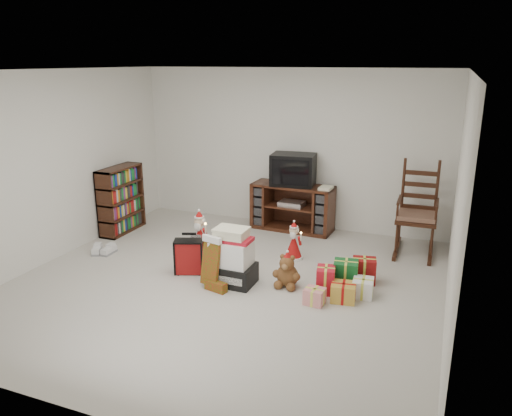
{
  "coord_description": "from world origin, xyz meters",
  "views": [
    {
      "loc": [
        2.39,
        -5.01,
        2.6
      ],
      "look_at": [
        0.17,
        0.6,
        0.81
      ],
      "focal_mm": 35.0,
      "sensor_mm": 36.0,
      "label": 1
    }
  ],
  "objects_px": {
    "rocking_chair": "(417,220)",
    "teddy_bear": "(287,273)",
    "red_suitcase": "(189,257)",
    "bookshelf": "(121,201)",
    "tv_stand": "(292,207)",
    "mrs_claus_figurine": "(200,237)",
    "sneaker_pair": "(103,250)",
    "gift_cluster": "(343,281)",
    "gift_pile": "(232,260)",
    "crt_television": "(293,170)",
    "santa_figurine": "(294,244)"
  },
  "relations": [
    {
      "from": "sneaker_pair",
      "to": "bookshelf",
      "type": "bearing_deg",
      "value": 93.71
    },
    {
      "from": "bookshelf",
      "to": "gift_cluster",
      "type": "relative_size",
      "value": 0.98
    },
    {
      "from": "rocking_chair",
      "to": "mrs_claus_figurine",
      "type": "height_order",
      "value": "rocking_chair"
    },
    {
      "from": "bookshelf",
      "to": "gift_pile",
      "type": "distance_m",
      "value": 2.66
    },
    {
      "from": "tv_stand",
      "to": "mrs_claus_figurine",
      "type": "bearing_deg",
      "value": -117.17
    },
    {
      "from": "sneaker_pair",
      "to": "rocking_chair",
      "type": "bearing_deg",
      "value": 7.36
    },
    {
      "from": "red_suitcase",
      "to": "bookshelf",
      "type": "bearing_deg",
      "value": 128.26
    },
    {
      "from": "gift_pile",
      "to": "crt_television",
      "type": "distance_m",
      "value": 2.3
    },
    {
      "from": "tv_stand",
      "to": "santa_figurine",
      "type": "height_order",
      "value": "tv_stand"
    },
    {
      "from": "gift_pile",
      "to": "teddy_bear",
      "type": "height_order",
      "value": "gift_pile"
    },
    {
      "from": "teddy_bear",
      "to": "gift_pile",
      "type": "bearing_deg",
      "value": -165.86
    },
    {
      "from": "red_suitcase",
      "to": "teddy_bear",
      "type": "distance_m",
      "value": 1.28
    },
    {
      "from": "teddy_bear",
      "to": "crt_television",
      "type": "height_order",
      "value": "crt_television"
    },
    {
      "from": "tv_stand",
      "to": "gift_pile",
      "type": "distance_m",
      "value": 2.19
    },
    {
      "from": "bookshelf",
      "to": "gift_pile",
      "type": "height_order",
      "value": "bookshelf"
    },
    {
      "from": "bookshelf",
      "to": "mrs_claus_figurine",
      "type": "relative_size",
      "value": 1.62
    },
    {
      "from": "mrs_claus_figurine",
      "to": "crt_television",
      "type": "height_order",
      "value": "crt_television"
    },
    {
      "from": "red_suitcase",
      "to": "crt_television",
      "type": "distance_m",
      "value": 2.35
    },
    {
      "from": "red_suitcase",
      "to": "sneaker_pair",
      "type": "relative_size",
      "value": 1.57
    },
    {
      "from": "tv_stand",
      "to": "crt_television",
      "type": "distance_m",
      "value": 0.61
    },
    {
      "from": "teddy_bear",
      "to": "tv_stand",
      "type": "bearing_deg",
      "value": 106.08
    },
    {
      "from": "teddy_bear",
      "to": "gift_cluster",
      "type": "relative_size",
      "value": 0.38
    },
    {
      "from": "mrs_claus_figurine",
      "to": "gift_cluster",
      "type": "height_order",
      "value": "mrs_claus_figurine"
    },
    {
      "from": "bookshelf",
      "to": "rocking_chair",
      "type": "xyz_separation_m",
      "value": [
        4.36,
        0.8,
        -0.04
      ]
    },
    {
      "from": "bookshelf",
      "to": "crt_television",
      "type": "relative_size",
      "value": 1.46
    },
    {
      "from": "mrs_claus_figurine",
      "to": "crt_television",
      "type": "distance_m",
      "value": 1.87
    },
    {
      "from": "tv_stand",
      "to": "bookshelf",
      "type": "distance_m",
      "value": 2.69
    },
    {
      "from": "crt_television",
      "to": "rocking_chair",
      "type": "bearing_deg",
      "value": -14.02
    },
    {
      "from": "gift_cluster",
      "to": "crt_television",
      "type": "xyz_separation_m",
      "value": [
        -1.23,
        1.91,
        0.85
      ]
    },
    {
      "from": "tv_stand",
      "to": "mrs_claus_figurine",
      "type": "relative_size",
      "value": 2.05
    },
    {
      "from": "red_suitcase",
      "to": "crt_television",
      "type": "height_order",
      "value": "crt_television"
    },
    {
      "from": "tv_stand",
      "to": "rocking_chair",
      "type": "height_order",
      "value": "rocking_chair"
    },
    {
      "from": "tv_stand",
      "to": "gift_pile",
      "type": "relative_size",
      "value": 1.9
    },
    {
      "from": "tv_stand",
      "to": "gift_pile",
      "type": "bearing_deg",
      "value": -88.67
    },
    {
      "from": "rocking_chair",
      "to": "red_suitcase",
      "type": "relative_size",
      "value": 2.59
    },
    {
      "from": "sneaker_pair",
      "to": "mrs_claus_figurine",
      "type": "bearing_deg",
      "value": 5.14
    },
    {
      "from": "red_suitcase",
      "to": "teddy_bear",
      "type": "xyz_separation_m",
      "value": [
        1.28,
        0.09,
        -0.05
      ]
    },
    {
      "from": "santa_figurine",
      "to": "bookshelf",
      "type": "bearing_deg",
      "value": 177.92
    },
    {
      "from": "santa_figurine",
      "to": "red_suitcase",
      "type": "bearing_deg",
      "value": -138.72
    },
    {
      "from": "rocking_chair",
      "to": "teddy_bear",
      "type": "relative_size",
      "value": 3.38
    },
    {
      "from": "crt_television",
      "to": "mrs_claus_figurine",
      "type": "bearing_deg",
      "value": -126.17
    },
    {
      "from": "red_suitcase",
      "to": "mrs_claus_figurine",
      "type": "height_order",
      "value": "mrs_claus_figurine"
    },
    {
      "from": "bookshelf",
      "to": "gift_cluster",
      "type": "height_order",
      "value": "bookshelf"
    },
    {
      "from": "gift_pile",
      "to": "santa_figurine",
      "type": "height_order",
      "value": "gift_pile"
    },
    {
      "from": "mrs_claus_figurine",
      "to": "bookshelf",
      "type": "bearing_deg",
      "value": 165.04
    },
    {
      "from": "gift_pile",
      "to": "tv_stand",
      "type": "bearing_deg",
      "value": 88.72
    },
    {
      "from": "gift_pile",
      "to": "bookshelf",
      "type": "bearing_deg",
      "value": 155.28
    },
    {
      "from": "gift_cluster",
      "to": "gift_pile",
      "type": "bearing_deg",
      "value": -167.64
    },
    {
      "from": "rocking_chair",
      "to": "teddy_bear",
      "type": "distance_m",
      "value": 2.22
    },
    {
      "from": "mrs_claus_figurine",
      "to": "sneaker_pair",
      "type": "relative_size",
      "value": 1.93
    }
  ]
}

